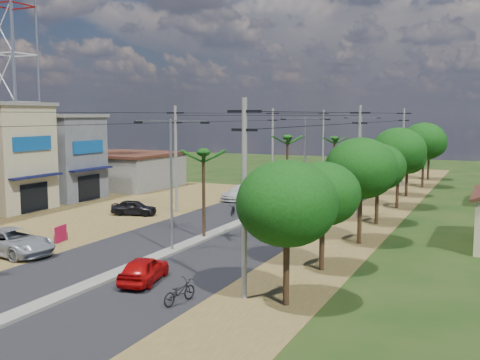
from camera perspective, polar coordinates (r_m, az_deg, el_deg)
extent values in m
plane|color=black|center=(34.32, -6.89, -7.31)|extent=(160.00, 160.00, 0.00)
cube|color=black|center=(47.44, 2.70, -3.35)|extent=(12.00, 110.00, 0.04)
cube|color=#605E56|center=(50.18, 4.00, -2.72)|extent=(1.00, 90.00, 0.18)
cube|color=#523D1C|center=(49.48, -16.85, -3.22)|extent=(18.00, 46.00, 0.04)
cube|color=#523D1C|center=(44.98, 12.80, -4.07)|extent=(5.00, 90.00, 0.03)
cube|color=#0D1037|center=(50.12, -19.95, 0.35)|extent=(0.80, 5.40, 0.15)
cube|color=black|center=(50.58, -20.15, -1.66)|extent=(0.10, 3.00, 2.40)
cube|color=navy|center=(50.13, -20.34, 3.49)|extent=(0.12, 4.20, 1.20)
cube|color=#4D4F54|center=(58.10, -18.21, 2.12)|extent=(8.00, 6.00, 8.00)
cube|color=#605E56|center=(57.94, -18.36, 6.22)|extent=(8.40, 6.40, 0.30)
cube|color=#0D1037|center=(55.27, -14.84, 1.08)|extent=(0.80, 5.40, 0.15)
cube|color=black|center=(55.69, -15.06, -0.75)|extent=(0.10, 3.00, 2.40)
cube|color=navy|center=(55.32, -15.16, 3.26)|extent=(0.12, 4.20, 1.20)
cube|color=#605E56|center=(65.31, -11.50, 0.85)|extent=(10.00, 10.00, 3.60)
cube|color=black|center=(65.15, -11.54, 2.60)|extent=(10.40, 10.40, 0.30)
cylinder|color=gray|center=(60.17, -22.30, 16.46)|extent=(0.24, 0.24, 38.00)
cylinder|color=gray|center=(62.38, -20.06, 16.18)|extent=(0.24, 0.24, 38.00)
cylinder|color=gray|center=(64.63, -22.15, 15.75)|extent=(0.24, 0.24, 38.00)
cylinder|color=black|center=(24.49, 4.74, -7.93)|extent=(0.28, 0.28, 4.20)
ellipsoid|color=black|center=(24.00, 4.80, -2.37)|extent=(4.40, 4.40, 3.74)
cylinder|color=black|center=(30.14, 8.34, -5.54)|extent=(0.28, 0.28, 3.85)
ellipsoid|color=black|center=(29.76, 8.41, -1.40)|extent=(4.00, 4.00, 3.40)
cylinder|color=black|center=(36.64, 12.08, -2.89)|extent=(0.28, 0.28, 4.55)
ellipsoid|color=black|center=(36.31, 12.18, 1.16)|extent=(4.60, 4.60, 3.91)
cylinder|color=black|center=(43.51, 13.75, -1.76)|extent=(0.28, 0.28, 4.06)
ellipsoid|color=black|center=(43.24, 13.83, 1.28)|extent=(4.20, 4.20, 3.57)
cylinder|color=black|center=(51.24, 15.72, -0.18)|extent=(0.28, 0.28, 4.76)
ellipsoid|color=black|center=(51.00, 15.82, 2.86)|extent=(4.80, 4.80, 4.08)
cylinder|color=black|center=(59.23, 16.57, 0.14)|extent=(0.28, 0.28, 3.64)
ellipsoid|color=black|center=(59.04, 16.64, 2.15)|extent=(3.80, 3.80, 3.23)
cylinder|color=black|center=(66.98, 18.10, 1.36)|extent=(0.28, 0.28, 4.90)
ellipsoid|color=black|center=(66.80, 18.19, 3.75)|extent=(5.00, 5.00, 4.25)
cylinder|color=black|center=(74.96, 18.60, 1.65)|extent=(0.28, 0.28, 4.34)
ellipsoid|color=black|center=(74.80, 18.67, 3.55)|extent=(4.40, 4.40, 3.74)
cylinder|color=black|center=(37.16, -3.70, -1.65)|extent=(0.22, 0.22, 5.80)
cylinder|color=black|center=(51.65, 4.82, 0.90)|extent=(0.22, 0.22, 6.20)
cylinder|color=black|center=(66.87, 9.54, 1.84)|extent=(0.22, 0.22, 5.50)
cylinder|color=gray|center=(33.59, -6.99, -0.67)|extent=(0.16, 0.16, 8.00)
cube|color=gray|center=(32.70, -5.29, 6.00)|extent=(2.40, 0.08, 0.08)
cube|color=gray|center=(33.97, -8.81, 5.98)|extent=(2.40, 0.08, 0.08)
cube|color=black|center=(32.16, -3.58, 5.83)|extent=(0.50, 0.18, 0.12)
cube|color=black|center=(34.59, -10.33, 5.79)|extent=(0.50, 0.18, 0.12)
cylinder|color=gray|center=(56.27, 6.58, 2.28)|extent=(0.16, 0.16, 8.00)
cube|color=gray|center=(55.75, 7.81, 6.23)|extent=(2.40, 0.08, 0.08)
cube|color=gray|center=(56.50, 5.47, 6.27)|extent=(2.40, 0.08, 0.08)
cube|color=black|center=(55.43, 8.90, 6.11)|extent=(0.50, 0.18, 0.12)
cube|color=black|center=(56.88, 4.42, 6.18)|extent=(0.50, 0.18, 0.12)
cylinder|color=gray|center=(80.34, 12.22, 3.47)|extent=(0.16, 0.16, 8.00)
cube|color=gray|center=(79.98, 13.13, 6.23)|extent=(2.40, 0.08, 0.08)
cube|color=gray|center=(80.50, 11.45, 6.28)|extent=(2.40, 0.08, 0.08)
cube|color=black|center=(79.76, 13.91, 6.14)|extent=(0.50, 0.18, 0.12)
cube|color=black|center=(80.77, 10.68, 6.22)|extent=(0.50, 0.18, 0.12)
cylinder|color=#605E56|center=(47.35, -6.53, 2.07)|extent=(0.24, 0.24, 9.00)
cube|color=black|center=(47.20, -6.59, 6.79)|extent=(1.60, 0.12, 0.12)
cube|color=black|center=(47.21, -6.58, 5.82)|extent=(1.20, 0.12, 0.12)
cylinder|color=#605E56|center=(67.07, 3.33, 3.44)|extent=(0.24, 0.24, 9.00)
cube|color=black|center=(66.96, 3.35, 6.77)|extent=(1.60, 0.12, 0.12)
cube|color=black|center=(66.97, 3.34, 6.09)|extent=(1.20, 0.12, 0.12)
cylinder|color=#605E56|center=(86.92, 8.44, 4.11)|extent=(0.24, 0.24, 9.00)
cube|color=black|center=(86.84, 8.49, 6.68)|extent=(1.60, 0.12, 0.12)
cube|color=black|center=(86.84, 8.48, 6.16)|extent=(1.20, 0.12, 0.12)
cylinder|color=#605E56|center=(24.75, 0.44, -2.08)|extent=(0.24, 0.24, 9.00)
cube|color=black|center=(24.46, 0.45, 6.99)|extent=(1.60, 0.12, 0.12)
cube|color=black|center=(24.47, 0.45, 5.12)|extent=(1.20, 0.12, 0.12)
cylinder|color=#605E56|center=(45.57, 11.98, 1.78)|extent=(0.24, 0.24, 9.00)
cube|color=black|center=(45.41, 12.10, 6.69)|extent=(1.60, 0.12, 0.12)
cube|color=black|center=(45.42, 12.08, 5.68)|extent=(1.20, 0.12, 0.12)
cylinder|color=#605E56|center=(67.14, 16.22, 3.19)|extent=(0.24, 0.24, 9.00)
cube|color=black|center=(67.04, 16.32, 6.52)|extent=(1.60, 0.12, 0.12)
cube|color=black|center=(67.04, 16.30, 5.83)|extent=(1.20, 0.12, 0.12)
imported|color=#9D0808|center=(28.36, -9.73, -8.99)|extent=(2.35, 4.07, 1.30)
imported|color=#95989C|center=(40.48, 6.30, -4.10)|extent=(1.56, 4.44, 1.46)
imported|color=#B1B2AD|center=(54.37, 0.05, -1.33)|extent=(2.80, 5.13, 1.41)
imported|color=#95989C|center=(35.86, -22.09, -5.89)|extent=(5.80, 3.15, 1.54)
imported|color=black|center=(46.97, -10.71, -2.81)|extent=(3.95, 2.39, 1.26)
imported|color=black|center=(25.16, -6.18, -11.30)|extent=(1.05, 2.06, 1.03)
imported|color=black|center=(46.09, -0.70, -3.08)|extent=(1.12, 1.87, 0.93)
imported|color=black|center=(64.09, 7.32, -0.28)|extent=(1.17, 1.98, 1.15)
cube|color=maroon|center=(38.39, -17.75, -5.24)|extent=(0.35, 1.31, 1.10)
cylinder|color=black|center=(38.01, -18.36, -5.81)|extent=(0.04, 0.04, 0.55)
cylinder|color=black|center=(38.88, -17.13, -5.49)|extent=(0.04, 0.04, 0.55)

